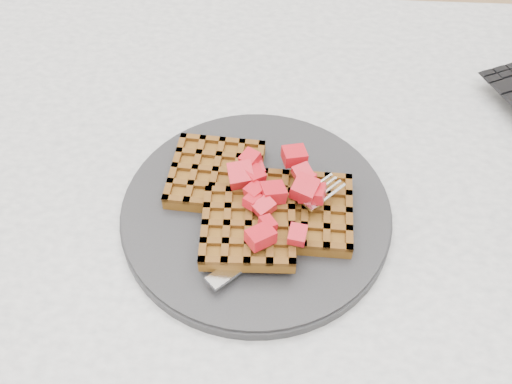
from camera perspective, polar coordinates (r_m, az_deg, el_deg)
table at (r=0.71m, az=3.52°, el=-6.96°), size 1.20×0.80×0.75m
plate at (r=0.60m, az=0.00°, el=-1.93°), size 0.28×0.28×0.02m
waffles at (r=0.58m, az=-0.01°, el=-1.08°), size 0.20×0.17×0.03m
strawberry_pile at (r=0.56m, az=0.00°, el=0.90°), size 0.15×0.15×0.02m
fork at (r=0.57m, az=3.06°, el=-3.77°), size 0.14×0.14×0.02m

